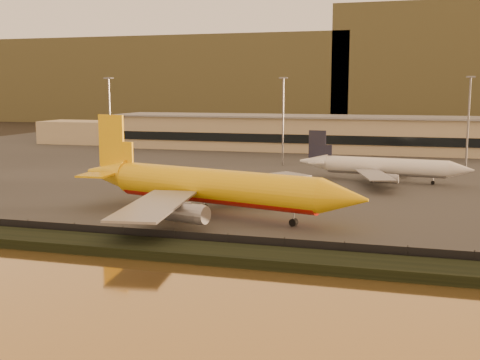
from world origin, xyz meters
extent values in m
plane|color=black|center=(0.00, 0.00, 0.00)|extent=(900.00, 900.00, 0.00)
cube|color=black|center=(0.00, -17.00, 0.70)|extent=(320.00, 7.00, 1.40)
cube|color=#2D2D2D|center=(0.00, 95.00, 0.10)|extent=(320.00, 220.00, 0.20)
cube|color=black|center=(0.00, -13.00, 1.30)|extent=(300.00, 0.05, 2.20)
cube|color=tan|center=(0.00, 125.00, 6.20)|extent=(160.00, 22.00, 12.00)
cube|color=black|center=(0.00, 113.80, 5.20)|extent=(160.00, 0.60, 3.00)
cube|color=gray|center=(0.00, 125.00, 12.50)|extent=(164.00, 24.00, 0.60)
cube|color=tan|center=(-95.00, 129.00, 4.70)|extent=(50.00, 18.00, 9.00)
cylinder|color=slate|center=(-60.00, 70.00, 12.70)|extent=(0.50, 0.50, 25.00)
cube|color=slate|center=(-60.00, 70.00, 25.40)|extent=(2.20, 2.20, 0.40)
cylinder|color=slate|center=(-10.00, 80.00, 12.70)|extent=(0.50, 0.50, 25.00)
cube|color=slate|center=(-10.00, 80.00, 25.40)|extent=(2.20, 2.20, 0.40)
cylinder|color=slate|center=(40.00, 78.00, 12.70)|extent=(0.50, 0.50, 25.00)
cube|color=slate|center=(40.00, 78.00, 25.40)|extent=(2.20, 2.20, 0.40)
cube|color=brown|center=(-140.00, 340.00, 27.50)|extent=(260.00, 160.00, 55.00)
cylinder|color=yellow|center=(-6.75, 7.81, 5.66)|extent=(39.96, 15.62, 5.75)
cylinder|color=#BA140A|center=(-6.75, 7.81, 4.66)|extent=(38.57, 14.11, 4.48)
cone|color=yellow|center=(16.25, 1.80, 5.66)|extent=(8.94, 7.52, 5.75)
cone|color=yellow|center=(-30.82, 14.09, 6.09)|extent=(11.08, 8.08, 5.75)
cube|color=yellow|center=(-29.75, 13.81, 12.42)|extent=(6.00, 1.98, 10.06)
cube|color=yellow|center=(-27.23, 19.09, 6.52)|extent=(7.60, 7.58, 0.34)
cube|color=yellow|center=(-30.13, 7.97, 6.52)|extent=(5.84, 5.78, 0.34)
cube|color=gray|center=(-3.96, 22.90, 4.66)|extent=(21.05, 24.58, 0.34)
cylinder|color=gray|center=(-2.22, 18.59, 3.07)|extent=(7.22, 4.73, 3.16)
cube|color=gray|center=(-11.69, -6.73, 4.66)|extent=(10.87, 25.66, 0.34)
cylinder|color=gray|center=(-8.07, -3.82, 3.07)|extent=(7.22, 4.73, 3.16)
cylinder|color=black|center=(7.96, 3.97, 0.83)|extent=(1.48, 1.29, 1.26)
cylinder|color=slate|center=(7.96, 3.97, 1.49)|extent=(0.22, 0.22, 2.59)
cylinder|color=black|center=(-11.42, 6.35, 0.83)|extent=(1.48, 1.29, 1.26)
cylinder|color=slate|center=(-11.42, 6.35, 1.49)|extent=(0.22, 0.22, 2.59)
cylinder|color=black|center=(-10.11, 11.36, 0.83)|extent=(1.48, 1.29, 1.26)
cylinder|color=slate|center=(-10.11, 11.36, 1.49)|extent=(0.22, 0.22, 2.59)
cylinder|color=white|center=(20.25, 56.60, 3.97)|extent=(28.82, 7.19, 3.97)
cylinder|color=gray|center=(20.25, 56.60, 3.27)|extent=(27.93, 6.23, 3.09)
cone|color=white|center=(37.19, 54.66, 3.97)|extent=(5.97, 4.57, 3.97)
cone|color=white|center=(2.53, 58.63, 4.26)|extent=(7.54, 4.75, 3.97)
cube|color=#1A1C30|center=(3.31, 58.54, 8.63)|extent=(4.37, 0.81, 6.94)
cube|color=white|center=(4.55, 62.39, 4.56)|extent=(5.17, 5.07, 0.24)
cube|color=white|center=(3.65, 54.51, 4.56)|extent=(4.63, 4.48, 0.24)
cube|color=gray|center=(20.71, 67.52, 3.27)|extent=(13.40, 18.33, 0.24)
cylinder|color=gray|center=(22.37, 64.64, 2.18)|extent=(4.98, 2.71, 2.18)
cube|color=gray|center=(18.23, 45.86, 3.27)|extent=(10.11, 18.68, 0.24)
cylinder|color=gray|center=(20.50, 48.29, 2.18)|extent=(4.98, 2.71, 2.18)
cylinder|color=black|center=(31.09, 55.36, 0.64)|extent=(0.95, 0.79, 0.87)
cylinder|color=slate|center=(31.09, 55.36, 1.09)|extent=(0.21, 0.21, 1.78)
cylinder|color=black|center=(17.10, 55.16, 0.64)|extent=(0.95, 0.79, 0.87)
cylinder|color=slate|center=(17.10, 55.16, 1.09)|extent=(0.21, 0.21, 1.78)
cylinder|color=black|center=(17.50, 58.71, 0.64)|extent=(0.95, 0.79, 0.87)
cylinder|color=slate|center=(17.50, 58.71, 1.09)|extent=(0.21, 0.21, 1.78)
cube|color=yellow|center=(5.76, 25.23, 0.97)|extent=(3.74, 2.64, 1.54)
cube|color=white|center=(-9.96, 33.32, 1.21)|extent=(4.63, 2.37, 2.02)
camera|label=1|loc=(25.89, -90.42, 22.40)|focal=45.00mm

